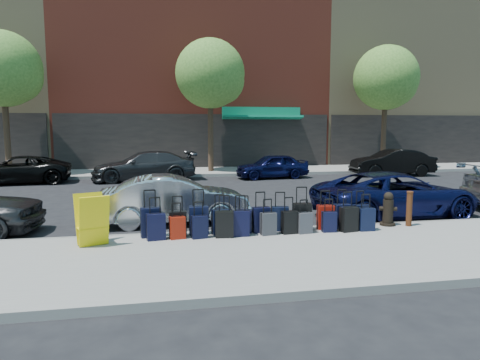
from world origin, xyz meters
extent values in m
plane|color=black|center=(0.00, 0.00, 0.00)|extent=(120.00, 120.00, 0.00)
cube|color=gray|center=(0.00, -6.50, 0.07)|extent=(60.00, 4.00, 0.15)
cube|color=gray|center=(0.00, 10.00, 0.07)|extent=(60.00, 4.00, 0.15)
cube|color=gray|center=(0.00, -4.48, 0.07)|extent=(60.00, 0.08, 0.15)
cube|color=gray|center=(0.00, 7.98, 0.07)|extent=(60.00, 0.08, 0.15)
cube|color=maroon|center=(0.00, 18.00, 10.00)|extent=(17.00, 12.00, 20.00)
cube|color=black|center=(0.00, 11.95, 1.70)|extent=(16.66, 0.15, 3.40)
cube|color=#0D7553|center=(4.00, 11.60, 3.20)|extent=(5.00, 0.91, 0.27)
cube|color=#0D7553|center=(4.00, 11.90, 3.55)|extent=(5.00, 0.10, 0.60)
cube|color=#947F5B|center=(16.00, 18.00, 9.00)|extent=(15.00, 12.00, 18.00)
cube|color=black|center=(16.00, 11.95, 1.70)|extent=(14.70, 0.15, 3.40)
cylinder|color=black|center=(-10.00, 9.50, 2.55)|extent=(0.30, 0.30, 4.80)
sphere|color=#396E24|center=(-10.00, 9.50, 5.52)|extent=(3.80, 3.80, 3.80)
sphere|color=#396E24|center=(-9.40, 9.50, 5.14)|extent=(2.58, 2.58, 2.58)
cylinder|color=black|center=(0.50, 9.50, 2.55)|extent=(0.30, 0.30, 4.80)
sphere|color=#396E24|center=(0.50, 9.50, 5.52)|extent=(3.80, 3.80, 3.80)
sphere|color=#396E24|center=(1.10, 9.50, 5.14)|extent=(2.58, 2.58, 2.58)
cylinder|color=black|center=(11.00, 9.50, 2.55)|extent=(0.30, 0.30, 4.80)
sphere|color=#396E24|center=(11.00, 9.50, 5.52)|extent=(3.80, 3.80, 3.80)
sphere|color=#396E24|center=(11.60, 9.50, 5.14)|extent=(2.58, 2.58, 2.58)
cube|color=black|center=(-2.56, -4.80, 0.48)|extent=(0.47, 0.30, 0.66)
cylinder|color=black|center=(-2.56, -4.80, 1.19)|extent=(0.25, 0.07, 0.03)
cube|color=black|center=(-1.97, -4.85, 0.43)|extent=(0.38, 0.22, 0.57)
cylinder|color=black|center=(-1.97, -4.85, 1.05)|extent=(0.21, 0.04, 0.03)
cube|color=black|center=(-1.49, -4.76, 0.47)|extent=(0.43, 0.24, 0.65)
cylinder|color=black|center=(-1.49, -4.76, 1.17)|extent=(0.24, 0.03, 0.03)
cube|color=black|center=(-1.00, -4.84, 0.44)|extent=(0.42, 0.28, 0.57)
cylinder|color=black|center=(-1.00, -4.84, 1.06)|extent=(0.22, 0.07, 0.03)
cube|color=black|center=(-0.45, -4.82, 0.42)|extent=(0.39, 0.26, 0.54)
cylinder|color=black|center=(-0.45, -4.82, 1.01)|extent=(0.20, 0.07, 0.03)
cube|color=black|center=(-0.04, -4.85, 0.45)|extent=(0.41, 0.25, 0.59)
cylinder|color=black|center=(-0.04, -4.85, 1.09)|extent=(0.22, 0.05, 0.03)
cube|color=black|center=(0.43, -4.79, 0.44)|extent=(0.42, 0.28, 0.58)
cylinder|color=black|center=(0.43, -4.79, 1.06)|extent=(0.22, 0.07, 0.03)
cube|color=black|center=(0.96, -4.82, 0.47)|extent=(0.45, 0.27, 0.65)
cylinder|color=black|center=(0.96, -4.82, 1.17)|extent=(0.24, 0.05, 0.03)
cube|color=maroon|center=(1.55, -4.84, 0.44)|extent=(0.41, 0.25, 0.58)
cylinder|color=black|center=(1.55, -4.84, 1.07)|extent=(0.22, 0.05, 0.03)
cube|color=black|center=(2.01, -4.79, 0.44)|extent=(0.39, 0.22, 0.58)
cylinder|color=black|center=(2.01, -4.79, 1.07)|extent=(0.22, 0.04, 0.03)
cube|color=black|center=(2.49, -4.80, 0.43)|extent=(0.41, 0.27, 0.56)
cylinder|color=black|center=(2.49, -4.80, 1.03)|extent=(0.21, 0.07, 0.03)
cube|color=black|center=(-2.45, -5.09, 0.44)|extent=(0.43, 0.29, 0.58)
cylinder|color=black|center=(-2.45, -5.09, 1.07)|extent=(0.22, 0.07, 0.03)
cube|color=#971A09|center=(-1.99, -5.08, 0.40)|extent=(0.37, 0.26, 0.49)
cylinder|color=black|center=(-1.99, -5.08, 0.93)|extent=(0.19, 0.07, 0.03)
cube|color=black|center=(-1.51, -5.12, 0.40)|extent=(0.37, 0.25, 0.50)
cylinder|color=black|center=(-1.51, -5.12, 0.95)|extent=(0.19, 0.06, 0.03)
cube|color=black|center=(-0.95, -5.15, 0.44)|extent=(0.43, 0.28, 0.59)
cylinder|color=black|center=(-0.95, -5.15, 1.09)|extent=(0.23, 0.06, 0.03)
cube|color=black|center=(-0.58, -5.09, 0.44)|extent=(0.41, 0.26, 0.57)
cylinder|color=black|center=(-0.58, -5.09, 1.06)|extent=(0.22, 0.05, 0.03)
cube|color=#343439|center=(0.06, -5.12, 0.41)|extent=(0.37, 0.25, 0.51)
cylinder|color=black|center=(0.06, -5.12, 0.96)|extent=(0.20, 0.06, 0.03)
cube|color=black|center=(0.57, -5.09, 0.41)|extent=(0.38, 0.24, 0.52)
cylinder|color=black|center=(0.57, -5.09, 0.98)|extent=(0.20, 0.05, 0.03)
cube|color=#404045|center=(0.92, -5.13, 0.39)|extent=(0.35, 0.24, 0.49)
cylinder|color=black|center=(0.92, -5.13, 0.92)|extent=(0.19, 0.06, 0.03)
cube|color=black|center=(1.53, -5.11, 0.39)|extent=(0.34, 0.21, 0.48)
cylinder|color=black|center=(1.53, -5.11, 0.91)|extent=(0.18, 0.04, 0.03)
cube|color=black|center=(2.00, -5.16, 0.44)|extent=(0.43, 0.30, 0.58)
cylinder|color=black|center=(2.00, -5.16, 1.08)|extent=(0.22, 0.07, 0.03)
cube|color=black|center=(2.45, -5.16, 0.42)|extent=(0.37, 0.21, 0.54)
cylinder|color=black|center=(2.45, -5.16, 1.01)|extent=(0.20, 0.03, 0.03)
cylinder|color=black|center=(3.24, -4.74, 0.18)|extent=(0.38, 0.38, 0.06)
cylinder|color=black|center=(3.24, -4.74, 0.51)|extent=(0.25, 0.25, 0.59)
sphere|color=black|center=(3.24, -4.74, 0.88)|extent=(0.23, 0.23, 0.23)
cylinder|color=black|center=(3.24, -4.74, 0.57)|extent=(0.43, 0.25, 0.11)
cylinder|color=#38190C|center=(3.72, -4.91, 0.58)|extent=(0.14, 0.14, 0.85)
cylinder|color=#38190C|center=(3.72, -4.91, 1.00)|extent=(0.16, 0.16, 0.04)
cube|color=yellow|center=(-3.67, -5.44, 0.69)|extent=(0.65, 0.46, 1.06)
cube|color=yellow|center=(-3.81, -5.08, 0.69)|extent=(0.65, 0.46, 1.06)
cube|color=yellow|center=(-3.74, -5.26, 0.53)|extent=(0.69, 0.57, 0.02)
imported|color=silver|center=(-1.96, -2.87, 0.65)|extent=(4.01, 1.55, 1.30)
imported|color=#0D113C|center=(4.33, -3.25, 0.66)|extent=(4.93, 2.59, 1.32)
imported|color=black|center=(-8.79, 6.80, 0.64)|extent=(4.81, 2.59, 1.28)
imported|color=#2F2F31|center=(-3.08, 6.85, 0.72)|extent=(5.15, 2.57, 1.44)
imported|color=#0B0E33|center=(3.29, 6.65, 0.63)|extent=(3.82, 1.86, 1.26)
imported|color=black|center=(9.94, 6.60, 0.71)|extent=(4.43, 1.81, 1.43)
camera|label=1|loc=(-2.34, -14.36, 2.58)|focal=32.00mm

